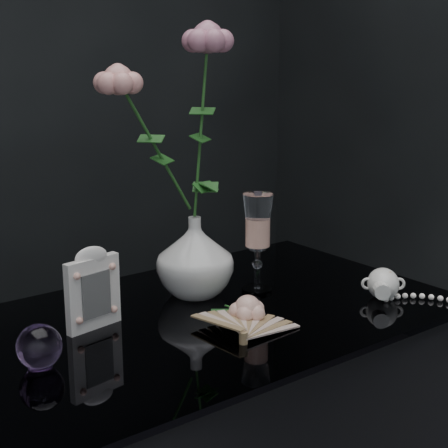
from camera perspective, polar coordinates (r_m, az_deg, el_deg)
vase at (r=1.38m, az=-2.42°, el=-2.72°), size 0.16×0.16×0.16m
wine_glass at (r=1.40m, az=2.81°, el=-1.61°), size 0.07×0.07×0.21m
picture_frame at (r=1.24m, az=-10.87°, el=-5.22°), size 0.13×0.10×0.15m
paperweight at (r=1.12m, az=-15.11°, el=-9.79°), size 0.09×0.09×0.07m
paper_fan at (r=1.18m, az=1.63°, el=-9.34°), size 0.31×0.28×0.03m
loose_rose at (r=1.27m, az=1.98°, el=-7.03°), size 0.12×0.15×0.05m
pearl_jar at (r=1.42m, az=13.10°, el=-4.74°), size 0.31×0.31×0.07m
roses at (r=1.31m, az=-3.92°, el=8.43°), size 0.28×0.11×0.43m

